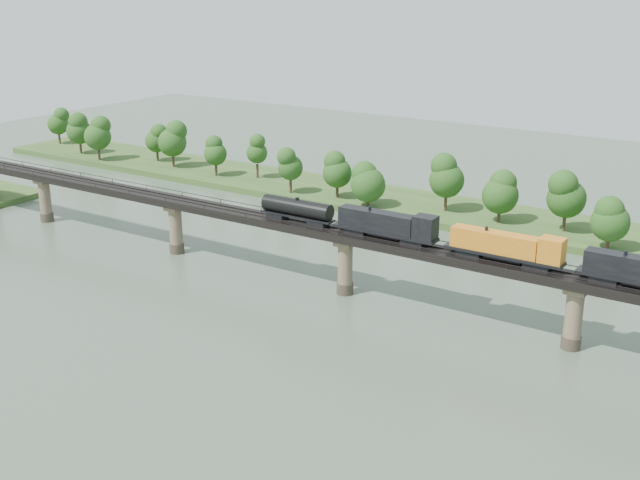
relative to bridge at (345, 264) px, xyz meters
The scene contains 6 objects.
ground 30.49m from the bridge, 90.00° to the right, with size 400.00×400.00×0.00m, color #3B4B3B.
far_bank 55.20m from the bridge, 90.00° to the left, with size 300.00×24.00×1.60m, color #2D4A1D.
bridge is the anchor object (origin of this frame).
bridge_superstructure 6.33m from the bridge, 90.00° to the left, with size 220.00×4.90×0.75m.
far_treeline 51.30m from the bridge, 99.23° to the left, with size 289.06×17.54×13.60m.
freight_train 23.29m from the bridge, ahead, with size 76.10×2.96×5.24m.
Camera 1 is at (68.48, -82.60, 53.65)m, focal length 45.00 mm.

